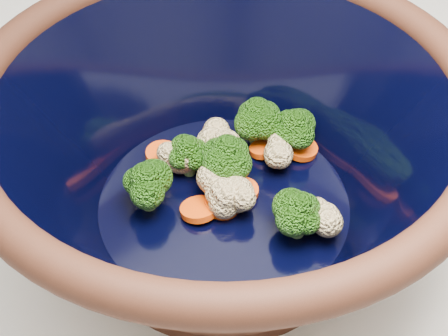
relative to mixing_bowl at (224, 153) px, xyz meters
The scene contains 2 objects.
mixing_bowl is the anchor object (origin of this frame).
vegetable_pile 0.04m from the mixing_bowl, 33.13° to the left, with size 0.19×0.18×0.05m.
Camera 1 is at (-0.17, -0.34, 1.34)m, focal length 50.00 mm.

